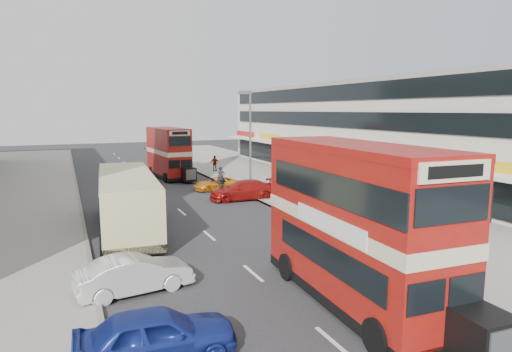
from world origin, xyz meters
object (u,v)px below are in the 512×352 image
car_right_a (243,190)px  pedestrian_near (288,185)px  bus_main (356,224)px  car_right_b (216,184)px  pedestrian_far (215,163)px  street_lamp (249,134)px  car_left_near (157,335)px  bus_second (169,153)px  car_left_front (135,274)px  cyclist (221,183)px  coach (127,199)px

car_right_a → pedestrian_near: size_ratio=2.94×
bus_main → car_right_b: (2.50, 22.67, -2.29)m
pedestrian_far → street_lamp: bearing=-92.3°
car_left_near → car_right_b: (9.52, 23.56, -0.19)m
bus_main → bus_second: size_ratio=1.13×
bus_main → car_right_a: size_ratio=1.97×
car_left_front → pedestrian_near: pedestrian_near is taller
car_right_a → pedestrian_far: size_ratio=3.00×
car_right_b → pedestrian_near: bearing=31.5°
pedestrian_near → pedestrian_far: 15.54m
cyclist → bus_second: bearing=106.4°
car_right_b → pedestrian_far: (3.23, 10.30, 0.44)m
car_left_near → car_right_a: car_left_near is taller
bus_second → car_left_near: (-7.38, -31.95, -1.78)m
cyclist → car_right_b: bearing=100.4°
car_left_near → bus_main: bearing=-80.7°
pedestrian_near → car_right_b: bearing=-81.6°
street_lamp → pedestrian_near: bearing=-49.8°
car_right_b → bus_main: bearing=-12.1°
bus_main → car_right_a: bearing=-97.0°
coach → car_right_a: size_ratio=2.25×
bus_second → pedestrian_far: bearing=-164.9°
street_lamp → cyclist: 4.80m
street_lamp → car_left_front: 19.99m
street_lamp → car_right_b: 5.38m
coach → pedestrian_near: 13.28m
street_lamp → pedestrian_far: (1.36, 13.03, -3.80)m
pedestrian_near → car_left_front: bearing=16.4°
car_left_near → car_right_b: size_ratio=1.10×
coach → pedestrian_far: bearing=64.0°
coach → car_left_front: coach is taller
car_right_a → pedestrian_far: (2.67, 14.88, 0.26)m
bus_main → coach: bus_main is taller
car_left_front → coach: bearing=-13.8°
bus_second → car_left_front: bus_second is taller
bus_second → pedestrian_near: bus_second is taller
coach → cyclist: size_ratio=5.40×
car_right_a → bus_second: bearing=-164.4°
car_right_b → coach: bearing=-46.6°
car_left_near → pedestrian_far: pedestrian_far is taller
street_lamp → car_right_a: street_lamp is taller
coach → car_right_a: coach is taller
bus_second → pedestrian_far: size_ratio=5.20×
bus_second → car_right_b: bearing=99.9°
car_left_front → cyclist: (9.52, 17.85, 0.02)m
street_lamp → pedestrian_near: size_ratio=4.75×
bus_main → cyclist: 22.05m
bus_main → car_right_b: size_ratio=2.53×
bus_main → car_left_near: 7.37m
pedestrian_far → cyclist: bearing=-101.9°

